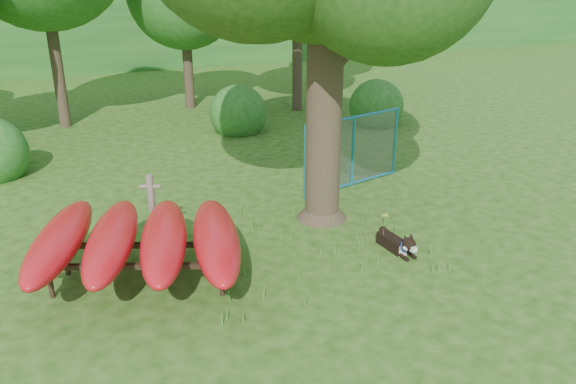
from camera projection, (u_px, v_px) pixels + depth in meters
name	position (u px, v px, depth m)	size (l,w,h in m)	color
ground	(306.00, 272.00, 9.57)	(80.00, 80.00, 0.00)	#20470E
wooden_post	(152.00, 209.00, 10.24)	(0.38, 0.20, 1.39)	#675B4D
kayak_rack	(138.00, 240.00, 8.88)	(3.81, 4.12, 1.07)	black
husky_dog	(398.00, 244.00, 10.19)	(0.30, 1.07, 0.48)	black
fence_section	(353.00, 151.00, 13.12)	(2.87, 0.70, 2.85)	teal
wildflower_clump	(385.00, 216.00, 11.23)	(0.12, 0.10, 0.26)	#43842B
shrub_right	(375.00, 124.00, 18.84)	(1.80, 1.80, 1.80)	#205C1D
shrub_mid	(239.00, 132.00, 17.97)	(1.80, 1.80, 1.80)	#205C1D
wooded_hillside	(93.00, 5.00, 32.21)	(80.00, 12.00, 6.00)	#205C1D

